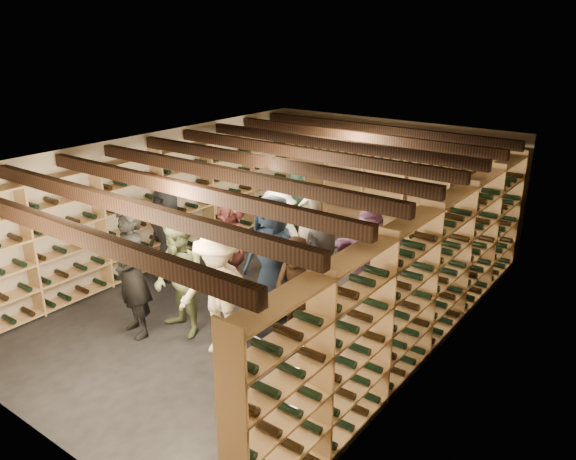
# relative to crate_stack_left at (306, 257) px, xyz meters

# --- Properties ---
(ground) EXTENTS (8.00, 8.00, 0.00)m
(ground) POSITION_rel_crate_stack_left_xyz_m (0.22, -1.30, -0.26)
(ground) COLOR black
(ground) RESTS_ON ground
(walls) EXTENTS (5.52, 8.02, 2.40)m
(walls) POSITION_rel_crate_stack_left_xyz_m (0.22, -1.30, 0.95)
(walls) COLOR #BBAB91
(walls) RESTS_ON ground
(ceiling) EXTENTS (5.50, 8.00, 0.01)m
(ceiling) POSITION_rel_crate_stack_left_xyz_m (0.22, -1.30, 2.15)
(ceiling) COLOR beige
(ceiling) RESTS_ON walls
(ceiling_joists) EXTENTS (5.40, 7.12, 0.18)m
(ceiling_joists) POSITION_rel_crate_stack_left_xyz_m (0.22, -1.30, 2.01)
(ceiling_joists) COLOR black
(ceiling_joists) RESTS_ON ground
(wine_rack_left) EXTENTS (0.32, 7.50, 2.15)m
(wine_rack_left) POSITION_rel_crate_stack_left_xyz_m (-2.35, -1.30, 0.82)
(wine_rack_left) COLOR #A4804F
(wine_rack_left) RESTS_ON ground
(wine_rack_right) EXTENTS (0.32, 7.50, 2.15)m
(wine_rack_right) POSITION_rel_crate_stack_left_xyz_m (2.79, -1.30, 0.82)
(wine_rack_right) COLOR #A4804F
(wine_rack_right) RESTS_ON ground
(wine_rack_back) EXTENTS (4.70, 0.30, 2.15)m
(wine_rack_back) POSITION_rel_crate_stack_left_xyz_m (0.22, 2.53, 0.82)
(wine_rack_back) COLOR #A4804F
(wine_rack_back) RESTS_ON ground
(crate_stack_left) EXTENTS (0.52, 0.36, 0.51)m
(crate_stack_left) POSITION_rel_crate_stack_left_xyz_m (0.00, 0.00, 0.00)
(crate_stack_left) COLOR tan
(crate_stack_left) RESTS_ON ground
(crate_stack_right) EXTENTS (0.59, 0.50, 0.51)m
(crate_stack_right) POSITION_rel_crate_stack_left_xyz_m (0.01, 0.44, 0.00)
(crate_stack_right) COLOR tan
(crate_stack_right) RESTS_ON ground
(crate_loose) EXTENTS (0.54, 0.39, 0.17)m
(crate_loose) POSITION_rel_crate_stack_left_xyz_m (0.22, 1.28, -0.17)
(crate_loose) COLOR tan
(crate_loose) RESTS_ON ground
(person_0) EXTENTS (0.84, 0.58, 1.64)m
(person_0) POSITION_rel_crate_stack_left_xyz_m (-1.74, -1.68, 0.56)
(person_0) COLOR black
(person_0) RESTS_ON ground
(person_1) EXTENTS (0.78, 0.61, 1.89)m
(person_1) POSITION_rel_crate_stack_left_xyz_m (-0.68, -3.28, 0.69)
(person_1) COLOR black
(person_1) RESTS_ON ground
(person_2) EXTENTS (0.94, 0.80, 1.69)m
(person_2) POSITION_rel_crate_stack_left_xyz_m (-0.15, -2.89, 0.59)
(person_2) COLOR #58663F
(person_2) RESTS_ON ground
(person_3) EXTENTS (1.29, 1.00, 1.76)m
(person_3) POSITION_rel_crate_stack_left_xyz_m (0.61, -2.90, 0.62)
(person_3) COLOR beige
(person_3) RESTS_ON ground
(person_5) EXTENTS (1.55, 0.99, 1.60)m
(person_5) POSITION_rel_crate_stack_left_xyz_m (-0.68, -1.26, 0.55)
(person_5) COLOR brown
(person_5) RESTS_ON ground
(person_6) EXTENTS (0.96, 0.65, 1.89)m
(person_6) POSITION_rel_crate_stack_left_xyz_m (0.50, -1.63, 0.69)
(person_6) COLOR #1C2941
(person_6) RESTS_ON ground
(person_7) EXTENTS (0.76, 0.61, 1.81)m
(person_7) POSITION_rel_crate_stack_left_xyz_m (0.87, -1.22, 0.65)
(person_7) COLOR gray
(person_7) RESTS_ON ground
(person_8) EXTENTS (0.77, 0.61, 1.54)m
(person_8) POSITION_rel_crate_stack_left_xyz_m (1.30, -2.09, 0.52)
(person_8) COLOR #41291A
(person_8) RESTS_ON ground
(person_9) EXTENTS (1.15, 0.73, 1.70)m
(person_9) POSITION_rel_crate_stack_left_xyz_m (-0.03, -0.81, 0.60)
(person_9) COLOR #BBB5A9
(person_9) RESTS_ON ground
(person_10) EXTENTS (1.18, 0.75, 1.86)m
(person_10) POSITION_rel_crate_stack_left_xyz_m (-0.20, -0.05, 0.68)
(person_10) COLOR #2A4F40
(person_10) RESTS_ON ground
(person_11) EXTENTS (1.46, 0.50, 1.56)m
(person_11) POSITION_rel_crate_stack_left_xyz_m (1.48, -0.45, 0.53)
(person_11) COLOR #834F81
(person_11) RESTS_ON ground
(person_12) EXTENTS (0.91, 0.78, 1.58)m
(person_12) POSITION_rel_crate_stack_left_xyz_m (1.32, -1.54, 0.54)
(person_12) COLOR #2E2D32
(person_12) RESTS_ON ground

